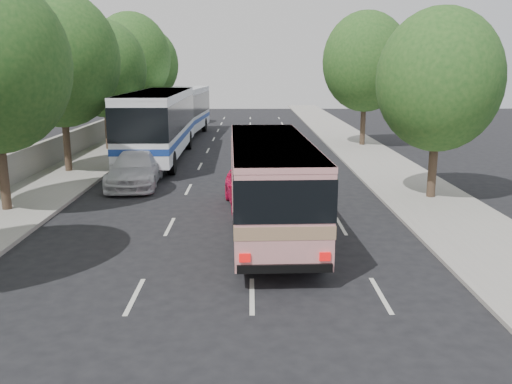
{
  "coord_description": "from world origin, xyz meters",
  "views": [
    {
      "loc": [
        0.96,
        -14.48,
        5.52
      ],
      "look_at": [
        1.15,
        2.51,
        1.6
      ],
      "focal_mm": 38.0,
      "sensor_mm": 36.0,
      "label": 1
    }
  ],
  "objects_px": {
    "pink_taxi": "(251,188)",
    "tour_coach_rear": "(181,108)",
    "pink_bus": "(270,176)",
    "white_pickup": "(136,169)",
    "tour_coach_front": "(159,119)"
  },
  "relations": [
    {
      "from": "white_pickup",
      "to": "tour_coach_rear",
      "type": "distance_m",
      "value": 18.25
    },
    {
      "from": "white_pickup",
      "to": "tour_coach_rear",
      "type": "relative_size",
      "value": 0.43
    },
    {
      "from": "pink_bus",
      "to": "white_pickup",
      "type": "relative_size",
      "value": 1.81
    },
    {
      "from": "white_pickup",
      "to": "tour_coach_front",
      "type": "xyz_separation_m",
      "value": [
        -0.01,
        7.35,
        1.66
      ]
    },
    {
      "from": "pink_taxi",
      "to": "tour_coach_rear",
      "type": "xyz_separation_m",
      "value": [
        -5.5,
        22.41,
        1.53
      ]
    },
    {
      "from": "pink_bus",
      "to": "tour_coach_front",
      "type": "xyz_separation_m",
      "value": [
        -6.15,
        15.14,
        0.49
      ]
    },
    {
      "from": "tour_coach_front",
      "to": "white_pickup",
      "type": "bearing_deg",
      "value": -90.67
    },
    {
      "from": "pink_taxi",
      "to": "white_pickup",
      "type": "height_order",
      "value": "white_pickup"
    },
    {
      "from": "pink_taxi",
      "to": "tour_coach_front",
      "type": "xyz_separation_m",
      "value": [
        -5.51,
        11.57,
        1.67
      ]
    },
    {
      "from": "pink_bus",
      "to": "pink_taxi",
      "type": "distance_m",
      "value": 3.81
    },
    {
      "from": "pink_bus",
      "to": "pink_taxi",
      "type": "height_order",
      "value": "pink_bus"
    },
    {
      "from": "tour_coach_rear",
      "to": "pink_taxi",
      "type": "bearing_deg",
      "value": -72.93
    },
    {
      "from": "white_pickup",
      "to": "tour_coach_front",
      "type": "height_order",
      "value": "tour_coach_front"
    },
    {
      "from": "white_pickup",
      "to": "tour_coach_front",
      "type": "distance_m",
      "value": 7.54
    },
    {
      "from": "tour_coach_rear",
      "to": "white_pickup",
      "type": "bearing_deg",
      "value": -86.72
    }
  ]
}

